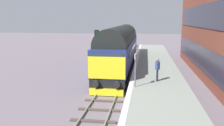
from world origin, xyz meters
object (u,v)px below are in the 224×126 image
Objects in this scene: signal_post_near at (97,45)px; waiting_passenger at (157,67)px; diesel_locomotive at (120,47)px; platform_number_sign at (135,65)px.

signal_post_near reaches higher than waiting_passenger.
diesel_locomotive is at bearing 32.17° from waiting_passenger.
signal_post_near is (-2.11, -1.83, 0.36)m from diesel_locomotive.
platform_number_sign is (2.03, -9.73, -0.03)m from diesel_locomotive.
signal_post_near is 2.65× the size of waiting_passenger.
platform_number_sign reaches higher than waiting_passenger.
signal_post_near is 8.93m from platform_number_sign.
signal_post_near is 8.37m from waiting_passenger.
diesel_locomotive is 4.14× the size of signal_post_near.
diesel_locomotive is at bearing 40.94° from signal_post_near.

